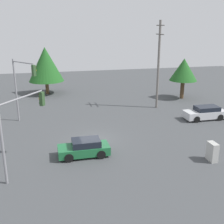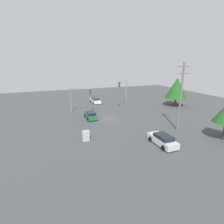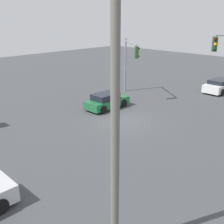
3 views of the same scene
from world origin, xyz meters
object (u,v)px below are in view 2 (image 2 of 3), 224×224
Objects in this scene: traffic_signal_main at (124,89)px; electrical_cabinet at (86,136)px; traffic_signal_cross at (79,95)px; sedan_white at (95,100)px; sedan_green at (91,115)px; sedan_silver at (163,140)px.

traffic_signal_main is 4.53× the size of electrical_cabinet.
traffic_signal_main is 1.20× the size of traffic_signal_cross.
traffic_signal_main is 10.45m from traffic_signal_cross.
traffic_signal_cross is (5.75, 8.12, 3.18)m from sedan_white.
electrical_cabinet is (1.84, 13.75, -3.12)m from traffic_signal_cross.
traffic_signal_main is (-9.16, -4.89, 3.86)m from sedan_green.
traffic_signal_cross reaches higher than sedan_white.
electrical_cabinet reaches higher than sedan_white.
sedan_white is at bearing 89.96° from traffic_signal_cross.
sedan_white is at bearing 93.22° from sedan_silver.
sedan_silver is 0.97× the size of sedan_white.
electrical_cabinet is (12.26, 14.22, -3.79)m from traffic_signal_main.
sedan_silver reaches higher than sedan_white.
sedan_green is 9.83m from electrical_cabinet.
sedan_silver is 0.82× the size of traffic_signal_cross.
electrical_cabinet reaches higher than sedan_green.
electrical_cabinet is (7.59, 21.86, 0.06)m from sedan_white.
sedan_white is (-4.49, -12.53, 0.02)m from sedan_green.
electrical_cabinet is at bearing 151.85° from sedan_silver.
traffic_signal_main reaches higher than sedan_green.
electrical_cabinet is at bearing -62.32° from traffic_signal_cross.
traffic_signal_main is at bearing 28.12° from sedan_green.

